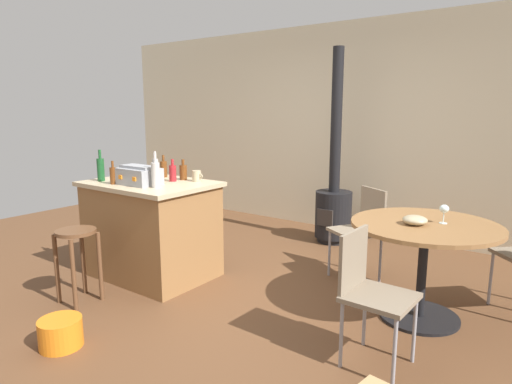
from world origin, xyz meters
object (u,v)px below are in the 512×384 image
at_px(kitchen_island, 152,229).
at_px(bottle_1, 101,169).
at_px(bottle_2, 164,169).
at_px(bottle_5, 183,172).
at_px(serving_bowl, 415,220).
at_px(wine_glass, 444,210).
at_px(folding_chair_left, 362,226).
at_px(wooden_stool, 77,249).
at_px(cup_0, 129,174).
at_px(dining_table, 424,246).
at_px(cup_1, 197,176).
at_px(toolbox, 139,175).
at_px(bottle_0, 156,174).
at_px(bottle_3, 155,168).
at_px(wood_stove, 334,198).
at_px(bottle_6, 113,175).
at_px(plastic_bucket, 61,333).
at_px(folding_chair_near, 370,287).
at_px(bottle_4, 173,173).

bearing_deg(kitchen_island, bottle_1, -150.42).
xyz_separation_m(bottle_2, bottle_5, (0.28, -0.00, -0.01)).
bearing_deg(serving_bowl, wine_glass, 44.98).
bearing_deg(folding_chair_left, wooden_stool, -132.22).
bearing_deg(bottle_5, bottle_1, -137.94).
bearing_deg(bottle_5, wooden_stool, -100.13).
bearing_deg(bottle_1, cup_0, 69.74).
height_order(bottle_5, wine_glass, bottle_5).
bearing_deg(wooden_stool, dining_table, 29.55).
bearing_deg(kitchen_island, bottle_2, 112.29).
bearing_deg(cup_1, folding_chair_left, 31.35).
xyz_separation_m(toolbox, cup_0, (-0.36, 0.17, -0.03)).
bearing_deg(bottle_0, bottle_3, 138.77).
xyz_separation_m(wood_stove, cup_0, (-1.25, -2.02, 0.43)).
relative_size(toolbox, serving_bowl, 2.13).
height_order(wood_stove, bottle_2, wood_stove).
bearing_deg(bottle_6, wooden_stool, -73.76).
height_order(folding_chair_left, plastic_bucket, folding_chair_left).
distance_m(folding_chair_near, cup_1, 2.07).
relative_size(kitchen_island, serving_bowl, 6.65).
xyz_separation_m(wooden_stool, bottle_0, (0.31, 0.61, 0.59)).
distance_m(wood_stove, cup_0, 2.42).
relative_size(cup_1, serving_bowl, 0.66).
height_order(wood_stove, bottle_1, wood_stove).
xyz_separation_m(bottle_2, wine_glass, (2.62, 0.38, -0.14)).
bearing_deg(folding_chair_left, serving_bowl, -42.50).
xyz_separation_m(bottle_0, bottle_6, (-0.46, -0.11, -0.03)).
bearing_deg(toolbox, bottle_6, -148.56).
height_order(wooden_stool, folding_chair_near, folding_chair_near).
relative_size(wood_stove, bottle_5, 11.55).
bearing_deg(bottle_0, cup_0, 162.38).
distance_m(wooden_stool, bottle_6, 0.76).
xyz_separation_m(toolbox, bottle_1, (-0.45, -0.09, 0.03)).
bearing_deg(cup_1, bottle_5, -179.04).
bearing_deg(wooden_stool, bottle_5, 79.87).
bearing_deg(wine_glass, kitchen_island, -164.95).
distance_m(bottle_2, wine_glass, 2.65).
relative_size(dining_table, bottle_3, 4.04).
bearing_deg(plastic_bucket, bottle_6, 124.78).
relative_size(folding_chair_left, cup_1, 7.35).
bearing_deg(wood_stove, folding_chair_near, -58.99).
relative_size(bottle_3, bottle_4, 1.27).
xyz_separation_m(bottle_2, cup_0, (-0.20, -0.27, -0.04)).
distance_m(kitchen_island, bottle_6, 0.63).
bearing_deg(folding_chair_left, bottle_3, -152.91).
xyz_separation_m(toolbox, bottle_2, (-0.15, 0.44, 0.00)).
height_order(bottle_3, cup_1, bottle_3).
distance_m(folding_chair_left, toolbox, 2.13).
relative_size(bottle_5, bottle_6, 0.93).
xyz_separation_m(wooden_stool, bottle_6, (-0.15, 0.50, 0.55)).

